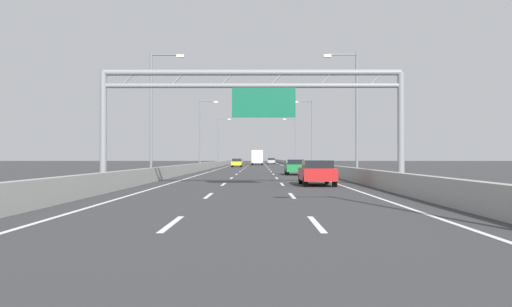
# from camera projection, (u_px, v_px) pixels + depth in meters

# --- Properties ---
(ground_plane) EXTENTS (260.00, 260.00, 0.00)m
(ground_plane) POSITION_uv_depth(u_px,v_px,m) (257.00, 166.00, 99.76)
(ground_plane) COLOR #38383A
(lane_dash_left_1) EXTENTS (0.16, 3.00, 0.01)m
(lane_dash_left_1) POSITION_uv_depth(u_px,v_px,m) (172.00, 224.00, 12.27)
(lane_dash_left_1) COLOR white
(lane_dash_left_1) RESTS_ON ground_plane
(lane_dash_left_2) EXTENTS (0.16, 3.00, 0.01)m
(lane_dash_left_2) POSITION_uv_depth(u_px,v_px,m) (209.00, 196.00, 21.27)
(lane_dash_left_2) COLOR white
(lane_dash_left_2) RESTS_ON ground_plane
(lane_dash_left_3) EXTENTS (0.16, 3.00, 0.01)m
(lane_dash_left_3) POSITION_uv_depth(u_px,v_px,m) (224.00, 184.00, 30.27)
(lane_dash_left_3) COLOR white
(lane_dash_left_3) RESTS_ON ground_plane
(lane_dash_left_4) EXTENTS (0.16, 3.00, 0.01)m
(lane_dash_left_4) POSITION_uv_depth(u_px,v_px,m) (232.00, 178.00, 39.27)
(lane_dash_left_4) COLOR white
(lane_dash_left_4) RESTS_ON ground_plane
(lane_dash_left_5) EXTENTS (0.16, 3.00, 0.01)m
(lane_dash_left_5) POSITION_uv_depth(u_px,v_px,m) (237.00, 174.00, 48.27)
(lane_dash_left_5) COLOR white
(lane_dash_left_5) RESTS_ON ground_plane
(lane_dash_left_6) EXTENTS (0.16, 3.00, 0.01)m
(lane_dash_left_6) POSITION_uv_depth(u_px,v_px,m) (240.00, 172.00, 57.27)
(lane_dash_left_6) COLOR white
(lane_dash_left_6) RESTS_ON ground_plane
(lane_dash_left_7) EXTENTS (0.16, 3.00, 0.01)m
(lane_dash_left_7) POSITION_uv_depth(u_px,v_px,m) (243.00, 170.00, 66.27)
(lane_dash_left_7) COLOR white
(lane_dash_left_7) RESTS_ON ground_plane
(lane_dash_left_8) EXTENTS (0.16, 3.00, 0.01)m
(lane_dash_left_8) POSITION_uv_depth(u_px,v_px,m) (245.00, 168.00, 75.27)
(lane_dash_left_8) COLOR white
(lane_dash_left_8) RESTS_ON ground_plane
(lane_dash_left_9) EXTENTS (0.16, 3.00, 0.01)m
(lane_dash_left_9) POSITION_uv_depth(u_px,v_px,m) (246.00, 167.00, 84.27)
(lane_dash_left_9) COLOR white
(lane_dash_left_9) RESTS_ON ground_plane
(lane_dash_left_10) EXTENTS (0.16, 3.00, 0.01)m
(lane_dash_left_10) POSITION_uv_depth(u_px,v_px,m) (247.00, 166.00, 93.27)
(lane_dash_left_10) COLOR white
(lane_dash_left_10) RESTS_ON ground_plane
(lane_dash_left_11) EXTENTS (0.16, 3.00, 0.01)m
(lane_dash_left_11) POSITION_uv_depth(u_px,v_px,m) (248.00, 165.00, 102.27)
(lane_dash_left_11) COLOR white
(lane_dash_left_11) RESTS_ON ground_plane
(lane_dash_left_12) EXTENTS (0.16, 3.00, 0.01)m
(lane_dash_left_12) POSITION_uv_depth(u_px,v_px,m) (249.00, 165.00, 111.27)
(lane_dash_left_12) COLOR white
(lane_dash_left_12) RESTS_ON ground_plane
(lane_dash_left_13) EXTENTS (0.16, 3.00, 0.01)m
(lane_dash_left_13) POSITION_uv_depth(u_px,v_px,m) (250.00, 164.00, 120.27)
(lane_dash_left_13) COLOR white
(lane_dash_left_13) RESTS_ON ground_plane
(lane_dash_left_14) EXTENTS (0.16, 3.00, 0.01)m
(lane_dash_left_14) POSITION_uv_depth(u_px,v_px,m) (250.00, 164.00, 129.27)
(lane_dash_left_14) COLOR white
(lane_dash_left_14) RESTS_ON ground_plane
(lane_dash_left_15) EXTENTS (0.16, 3.00, 0.01)m
(lane_dash_left_15) POSITION_uv_depth(u_px,v_px,m) (251.00, 163.00, 138.27)
(lane_dash_left_15) COLOR white
(lane_dash_left_15) RESTS_ON ground_plane
(lane_dash_left_16) EXTENTS (0.16, 3.00, 0.01)m
(lane_dash_left_16) POSITION_uv_depth(u_px,v_px,m) (252.00, 163.00, 147.27)
(lane_dash_left_16) COLOR white
(lane_dash_left_16) RESTS_ON ground_plane
(lane_dash_left_17) EXTENTS (0.16, 3.00, 0.01)m
(lane_dash_left_17) POSITION_uv_depth(u_px,v_px,m) (252.00, 163.00, 156.27)
(lane_dash_left_17) COLOR white
(lane_dash_left_17) RESTS_ON ground_plane
(lane_dash_right_1) EXTENTS (0.16, 3.00, 0.01)m
(lane_dash_right_1) POSITION_uv_depth(u_px,v_px,m) (316.00, 224.00, 12.25)
(lane_dash_right_1) COLOR white
(lane_dash_right_1) RESTS_ON ground_plane
(lane_dash_right_2) EXTENTS (0.16, 3.00, 0.01)m
(lane_dash_right_2) POSITION_uv_depth(u_px,v_px,m) (292.00, 196.00, 21.25)
(lane_dash_right_2) COLOR white
(lane_dash_right_2) RESTS_ON ground_plane
(lane_dash_right_3) EXTENTS (0.16, 3.00, 0.01)m
(lane_dash_right_3) POSITION_uv_depth(u_px,v_px,m) (282.00, 184.00, 30.25)
(lane_dash_right_3) COLOR white
(lane_dash_right_3) RESTS_ON ground_plane
(lane_dash_right_4) EXTENTS (0.16, 3.00, 0.01)m
(lane_dash_right_4) POSITION_uv_depth(u_px,v_px,m) (277.00, 178.00, 39.25)
(lane_dash_right_4) COLOR white
(lane_dash_right_4) RESTS_ON ground_plane
(lane_dash_right_5) EXTENTS (0.16, 3.00, 0.01)m
(lane_dash_right_5) POSITION_uv_depth(u_px,v_px,m) (273.00, 174.00, 48.25)
(lane_dash_right_5) COLOR white
(lane_dash_right_5) RESTS_ON ground_plane
(lane_dash_right_6) EXTENTS (0.16, 3.00, 0.01)m
(lane_dash_right_6) POSITION_uv_depth(u_px,v_px,m) (271.00, 172.00, 57.25)
(lane_dash_right_6) COLOR white
(lane_dash_right_6) RESTS_ON ground_plane
(lane_dash_right_7) EXTENTS (0.16, 3.00, 0.01)m
(lane_dash_right_7) POSITION_uv_depth(u_px,v_px,m) (269.00, 170.00, 66.25)
(lane_dash_right_7) COLOR white
(lane_dash_right_7) RESTS_ON ground_plane
(lane_dash_right_8) EXTENTS (0.16, 3.00, 0.01)m
(lane_dash_right_8) POSITION_uv_depth(u_px,v_px,m) (268.00, 168.00, 75.25)
(lane_dash_right_8) COLOR white
(lane_dash_right_8) RESTS_ON ground_plane
(lane_dash_right_9) EXTENTS (0.16, 3.00, 0.01)m
(lane_dash_right_9) POSITION_uv_depth(u_px,v_px,m) (267.00, 167.00, 84.25)
(lane_dash_right_9) COLOR white
(lane_dash_right_9) RESTS_ON ground_plane
(lane_dash_right_10) EXTENTS (0.16, 3.00, 0.01)m
(lane_dash_right_10) POSITION_uv_depth(u_px,v_px,m) (266.00, 166.00, 93.25)
(lane_dash_right_10) COLOR white
(lane_dash_right_10) RESTS_ON ground_plane
(lane_dash_right_11) EXTENTS (0.16, 3.00, 0.01)m
(lane_dash_right_11) POSITION_uv_depth(u_px,v_px,m) (266.00, 165.00, 102.25)
(lane_dash_right_11) COLOR white
(lane_dash_right_11) RESTS_ON ground_plane
(lane_dash_right_12) EXTENTS (0.16, 3.00, 0.01)m
(lane_dash_right_12) POSITION_uv_depth(u_px,v_px,m) (265.00, 165.00, 111.25)
(lane_dash_right_12) COLOR white
(lane_dash_right_12) RESTS_ON ground_plane
(lane_dash_right_13) EXTENTS (0.16, 3.00, 0.01)m
(lane_dash_right_13) POSITION_uv_depth(u_px,v_px,m) (265.00, 164.00, 120.25)
(lane_dash_right_13) COLOR white
(lane_dash_right_13) RESTS_ON ground_plane
(lane_dash_right_14) EXTENTS (0.16, 3.00, 0.01)m
(lane_dash_right_14) POSITION_uv_depth(u_px,v_px,m) (264.00, 164.00, 129.25)
(lane_dash_right_14) COLOR white
(lane_dash_right_14) RESTS_ON ground_plane
(lane_dash_right_15) EXTENTS (0.16, 3.00, 0.01)m
(lane_dash_right_15) POSITION_uv_depth(u_px,v_px,m) (264.00, 163.00, 138.25)
(lane_dash_right_15) COLOR white
(lane_dash_right_15) RESTS_ON ground_plane
(lane_dash_right_16) EXTENTS (0.16, 3.00, 0.01)m
(lane_dash_right_16) POSITION_uv_depth(u_px,v_px,m) (264.00, 163.00, 147.25)
(lane_dash_right_16) COLOR white
(lane_dash_right_16) RESTS_ON ground_plane
(lane_dash_right_17) EXTENTS (0.16, 3.00, 0.01)m
(lane_dash_right_17) POSITION_uv_depth(u_px,v_px,m) (263.00, 163.00, 156.25)
(lane_dash_right_17) COLOR white
(lane_dash_right_17) RESTS_ON ground_plane
(edge_line_left) EXTENTS (0.16, 176.00, 0.01)m
(edge_line_left) POSITION_uv_depth(u_px,v_px,m) (227.00, 167.00, 87.79)
(edge_line_left) COLOR white
(edge_line_left) RESTS_ON ground_plane
(edge_line_right) EXTENTS (0.16, 176.00, 0.01)m
(edge_line_right) POSITION_uv_depth(u_px,v_px,m) (286.00, 167.00, 87.73)
(edge_line_right) COLOR white
(edge_line_right) RESTS_ON ground_plane
(barrier_left) EXTENTS (0.45, 220.00, 0.95)m
(barrier_left) POSITION_uv_depth(u_px,v_px,m) (226.00, 163.00, 109.80)
(barrier_left) COLOR #9E9E99
(barrier_left) RESTS_ON ground_plane
(barrier_right) EXTENTS (0.45, 220.00, 0.95)m
(barrier_right) POSITION_uv_depth(u_px,v_px,m) (288.00, 163.00, 109.72)
(barrier_right) COLOR #9E9E99
(barrier_right) RESTS_ON ground_plane
(sign_gantry) EXTENTS (16.28, 0.36, 6.36)m
(sign_gantry) POSITION_uv_depth(u_px,v_px,m) (253.00, 98.00, 26.31)
(sign_gantry) COLOR gray
(sign_gantry) RESTS_ON ground_plane
(streetlamp_left_mid) EXTENTS (2.58, 0.28, 9.50)m
(streetlamp_left_mid) POSITION_uv_depth(u_px,v_px,m) (154.00, 107.00, 36.84)
(streetlamp_left_mid) COLOR slate
(streetlamp_left_mid) RESTS_ON ground_plane
(streetlamp_right_mid) EXTENTS (2.58, 0.28, 9.50)m
(streetlamp_right_mid) POSITION_uv_depth(u_px,v_px,m) (354.00, 107.00, 36.76)
(streetlamp_right_mid) COLOR slate
(streetlamp_right_mid) RESTS_ON ground_plane
(streetlamp_left_far) EXTENTS (2.58, 0.28, 9.50)m
(streetlamp_left_far) POSITION_uv_depth(u_px,v_px,m) (202.00, 130.00, 67.46)
(streetlamp_left_far) COLOR slate
(streetlamp_left_far) RESTS_ON ground_plane
(streetlamp_right_far) EXTENTS (2.58, 0.28, 9.50)m
(streetlamp_right_far) POSITION_uv_depth(u_px,v_px,m) (311.00, 130.00, 67.37)
(streetlamp_right_far) COLOR slate
(streetlamp_right_far) RESTS_ON ground_plane
(streetlamp_left_distant) EXTENTS (2.58, 0.28, 9.50)m
(streetlamp_left_distant) POSITION_uv_depth(u_px,v_px,m) (219.00, 139.00, 98.07)
(streetlamp_left_distant) COLOR slate
(streetlamp_left_distant) RESTS_ON ground_plane
(streetlamp_right_distant) EXTENTS (2.58, 0.28, 9.50)m
(streetlamp_right_distant) POSITION_uv_depth(u_px,v_px,m) (294.00, 139.00, 97.99)
(streetlamp_right_distant) COLOR slate
(streetlamp_right_distant) RESTS_ON ground_plane
(yellow_car) EXTENTS (1.75, 4.53, 1.43)m
(yellow_car) POSITION_uv_depth(u_px,v_px,m) (237.00, 163.00, 85.24)
(yellow_car) COLOR yellow
(yellow_car) RESTS_ON ground_plane
(green_car) EXTENTS (1.74, 4.20, 1.45)m
(green_car) POSITION_uv_depth(u_px,v_px,m) (295.00, 167.00, 46.72)
(green_car) COLOR #1E7A38
(green_car) RESTS_ON ground_plane
(silver_car) EXTENTS (1.83, 4.63, 1.48)m
(silver_car) POSITION_uv_depth(u_px,v_px,m) (271.00, 161.00, 120.99)
(silver_car) COLOR #A8ADB2
(silver_car) RESTS_ON ground_plane
(red_car) EXTENTS (1.87, 4.27, 1.48)m
(red_car) POSITION_uv_depth(u_px,v_px,m) (317.00, 172.00, 29.14)
(red_car) COLOR red
(red_car) RESTS_ON ground_plane
(box_truck) EXTENTS (2.35, 7.89, 3.17)m
(box_truck) POSITION_uv_depth(u_px,v_px,m) (257.00, 157.00, 106.08)
(box_truck) COLOR #B21E19
(box_truck) RESTS_ON ground_plane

